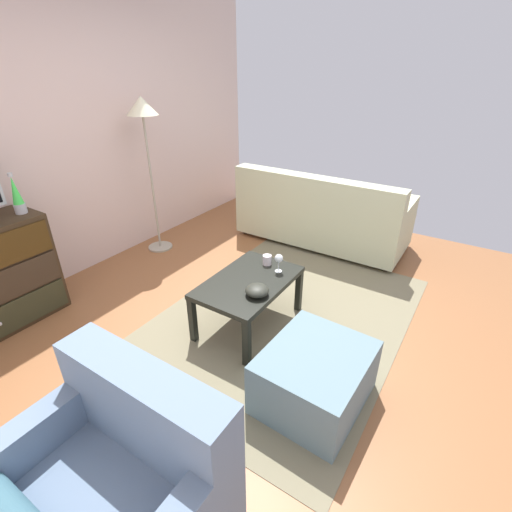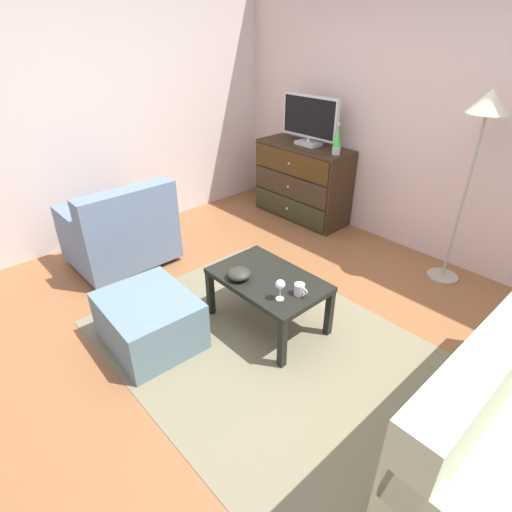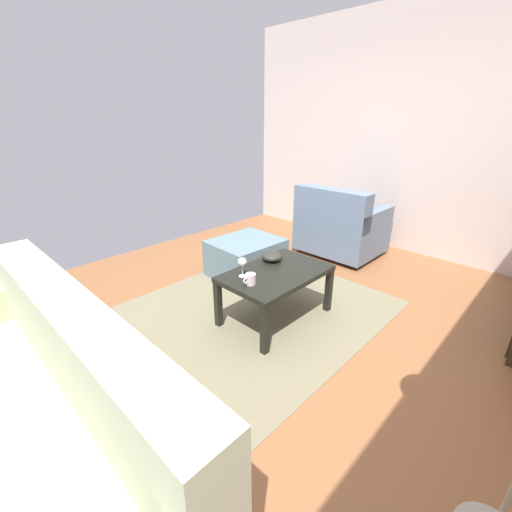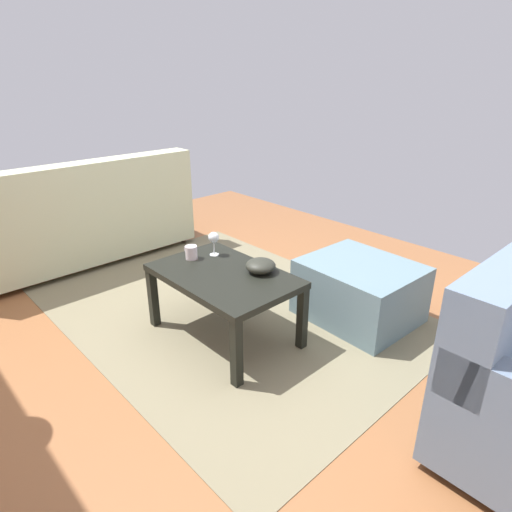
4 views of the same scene
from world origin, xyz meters
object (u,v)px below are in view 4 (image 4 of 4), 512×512
Objects in this scene: coffee_table at (224,281)px; bowl_decorative at (261,266)px; wine_glass at (214,238)px; ottoman at (359,291)px; mug at (191,252)px; couch_large at (74,222)px.

coffee_table is 0.24m from bowl_decorative.
wine_glass reaches higher than bowl_decorative.
wine_glass reaches higher than ottoman.
mug is 0.64× the size of bowl_decorative.
mug is (0.05, 0.14, -0.07)m from wine_glass.
mug reaches higher than ottoman.
coffee_table is 4.90× the size of bowl_decorative.
couch_large is at bearing 5.48° from coffee_table.
wine_glass is 1.38× the size of mug.
ottoman is at bearing -156.65° from couch_large.
bowl_decorative is (-0.14, -0.17, 0.10)m from coffee_table.
bowl_decorative is 0.75m from ottoman.
coffee_table is at bearing -177.72° from mug.
wine_glass reaches higher than mug.
couch_large reaches higher than ottoman.
wine_glass is 0.08× the size of couch_large.
bowl_decorative reaches higher than ottoman.
mug is 1.53m from couch_large.
couch_large is (1.82, 0.17, -0.03)m from coffee_table.
ottoman is (-2.25, -0.97, -0.15)m from couch_large.
bowl_decorative is at bearing -174.09° from wine_glass.
coffee_table is 0.33m from wine_glass.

